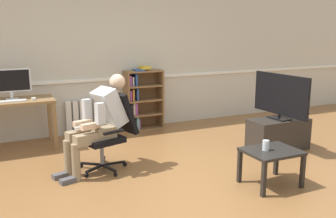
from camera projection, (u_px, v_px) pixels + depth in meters
ground_plane at (187, 181)px, 4.47m from camera, size 18.00×18.00×0.00m
back_wall at (117, 54)px, 6.53m from camera, size 12.00×0.13×2.70m
computer_desk at (10, 108)px, 5.49m from camera, size 1.23×0.62×0.76m
imac_monitor at (11, 82)px, 5.49m from camera, size 0.57×0.14×0.45m
keyboard at (10, 101)px, 5.34m from camera, size 0.44×0.12×0.02m
computer_mouse at (34, 99)px, 5.49m from camera, size 0.06×0.10×0.03m
bookshelf at (141, 100)px, 6.67m from camera, size 0.68×0.29×1.13m
radiator at (86, 117)px, 6.40m from camera, size 0.68×0.08×0.60m
office_chair at (111, 128)px, 4.81m from camera, size 0.77×0.65×0.98m
person_seated at (99, 121)px, 4.67m from camera, size 1.00×0.57×1.22m
tv_stand at (278, 134)px, 5.60m from camera, size 0.90×0.43×0.47m
tv_screen at (281, 96)px, 5.47m from camera, size 0.22×1.04×0.67m
coffee_table at (271, 155)px, 4.29m from camera, size 0.61×0.50×0.43m
drinking_glass at (266, 145)px, 4.25m from camera, size 0.08×0.08×0.12m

